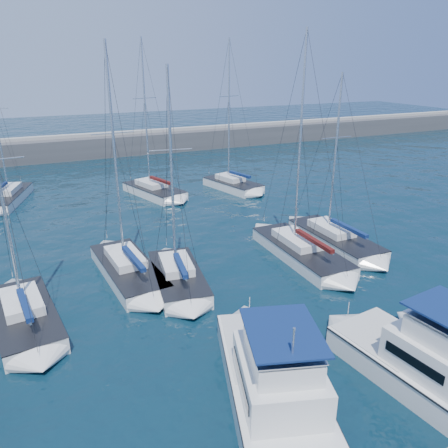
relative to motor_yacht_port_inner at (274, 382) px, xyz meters
name	(u,v)px	position (x,y,z in m)	size (l,w,h in m)	color
ground	(257,333)	(1.81, 4.81, -1.13)	(220.00, 220.00, 0.00)	black
breakwater	(97,149)	(1.81, 56.81, -0.08)	(160.00, 6.00, 4.45)	#424244
motor_yacht_port_inner	(274,382)	(0.00, 0.00, 0.00)	(6.37, 10.29, 4.69)	silver
motor_yacht_stbd_inner	(422,361)	(6.77, -1.56, 0.00)	(4.59, 7.89, 4.69)	silver
sailboat_mid_a	(25,317)	(-9.49, 10.85, -0.61)	(3.97, 8.07, 14.70)	silver
sailboat_mid_b	(128,269)	(-2.97, 14.29, -0.61)	(3.76, 8.98, 15.36)	silver
sailboat_mid_c	(178,277)	(-0.25, 11.84, -0.61)	(3.98, 7.71, 14.00)	silver
sailboat_mid_d	(300,251)	(9.43, 12.07, -0.61)	(3.27, 9.53, 16.20)	silver
sailboat_mid_e	(335,239)	(13.24, 12.93, -0.63)	(3.12, 8.88, 13.40)	silver
sailboat_back_a	(7,197)	(-10.67, 36.15, -0.61)	(5.40, 9.14, 15.09)	silver
sailboat_back_b	(154,190)	(3.94, 32.23, -0.59)	(5.47, 8.67, 16.41)	silver
sailboat_back_c	(233,184)	(12.81, 30.91, -0.58)	(4.89, 7.90, 16.43)	silver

